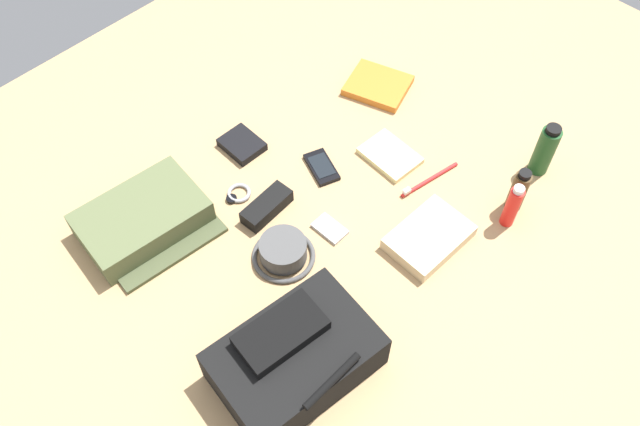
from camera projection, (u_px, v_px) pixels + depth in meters
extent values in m
cube|color=tan|center=(320.00, 225.00, 1.67)|extent=(2.64, 2.02, 0.02)
cube|color=black|center=(295.00, 359.00, 1.39)|extent=(0.36, 0.27, 0.11)
cube|color=black|center=(281.00, 333.00, 1.35)|extent=(0.20, 0.12, 0.03)
cylinder|color=black|center=(332.00, 381.00, 1.29)|extent=(0.15, 0.02, 0.02)
cube|color=#56603D|center=(142.00, 218.00, 1.62)|extent=(0.32, 0.23, 0.08)
cube|color=#454D30|center=(172.00, 251.00, 1.60)|extent=(0.29, 0.10, 0.01)
cylinder|color=#4B4B4B|center=(283.00, 250.00, 1.57)|extent=(0.11, 0.11, 0.05)
torus|color=#4B4B4B|center=(284.00, 256.00, 1.59)|extent=(0.15, 0.15, 0.01)
cylinder|color=#19471E|center=(545.00, 151.00, 1.70)|extent=(0.05, 0.05, 0.15)
cylinder|color=black|center=(554.00, 130.00, 1.63)|extent=(0.04, 0.04, 0.01)
cylinder|color=#473319|center=(518.00, 192.00, 1.64)|extent=(0.04, 0.04, 0.12)
cylinder|color=black|center=(525.00, 174.00, 1.58)|extent=(0.03, 0.03, 0.01)
cylinder|color=red|center=(512.00, 207.00, 1.61)|extent=(0.03, 0.03, 0.13)
cylinder|color=silver|center=(519.00, 190.00, 1.55)|extent=(0.03, 0.03, 0.01)
cube|color=orange|center=(378.00, 85.00, 1.92)|extent=(0.19, 0.21, 0.02)
cube|color=white|center=(378.00, 86.00, 1.93)|extent=(0.18, 0.20, 0.02)
cube|color=black|center=(322.00, 167.00, 1.75)|extent=(0.10, 0.13, 0.01)
cube|color=black|center=(322.00, 166.00, 1.75)|extent=(0.07, 0.09, 0.00)
cube|color=#B7B7BC|center=(329.00, 230.00, 1.64)|extent=(0.05, 0.08, 0.01)
cylinder|color=silver|center=(324.00, 225.00, 1.64)|extent=(0.03, 0.03, 0.00)
torus|color=#99999E|center=(239.00, 193.00, 1.70)|extent=(0.06, 0.06, 0.01)
cylinder|color=black|center=(232.00, 199.00, 1.69)|extent=(0.03, 0.03, 0.01)
cylinder|color=red|center=(430.00, 180.00, 1.73)|extent=(0.19, 0.04, 0.01)
cube|color=white|center=(407.00, 191.00, 1.69)|extent=(0.02, 0.02, 0.01)
cube|color=black|center=(242.00, 145.00, 1.79)|extent=(0.09, 0.11, 0.02)
cube|color=beige|center=(390.00, 156.00, 1.77)|extent=(0.12, 0.16, 0.02)
cube|color=beige|center=(429.00, 237.00, 1.61)|extent=(0.20, 0.15, 0.04)
cube|color=black|center=(267.00, 207.00, 1.66)|extent=(0.14, 0.06, 0.04)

